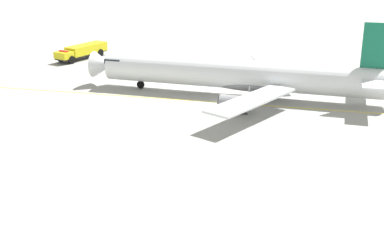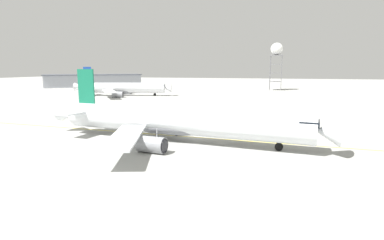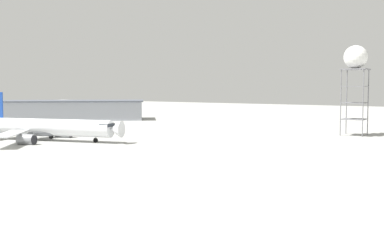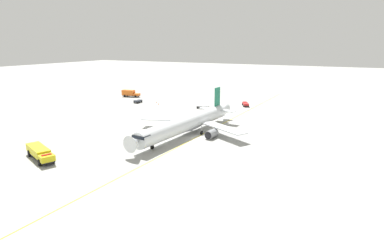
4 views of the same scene
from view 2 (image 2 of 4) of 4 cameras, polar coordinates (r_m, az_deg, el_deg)
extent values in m
plane|color=#9E9E99|center=(50.23, 1.08, -3.03)|extent=(600.00, 600.00, 0.00)
cylinder|color=silver|center=(46.15, -2.45, -0.20)|extent=(7.89, 38.83, 4.02)
cone|color=silver|center=(42.31, 23.86, -1.92)|extent=(4.10, 3.37, 3.82)
cone|color=silver|center=(57.71, -21.69, 1.39)|extent=(3.80, 4.32, 3.41)
cube|color=black|center=(42.10, 20.96, -0.53)|extent=(3.64, 2.73, 0.70)
ellipsoid|color=slate|center=(47.16, -4.58, -1.38)|extent=(5.00, 14.20, 2.21)
cube|color=#146B4C|center=(54.75, -19.05, 5.93)|extent=(0.56, 3.21, 5.69)
cube|color=silver|center=(57.68, -16.67, 2.17)|extent=(5.34, 3.10, 0.20)
cube|color=silver|center=(52.63, -21.17, 1.25)|extent=(5.34, 3.10, 0.20)
cube|color=silver|center=(55.97, -1.65, 0.80)|extent=(14.45, 10.20, 0.28)
cube|color=silver|center=(39.86, -12.25, -3.00)|extent=(14.96, 7.79, 0.28)
cylinder|color=gray|center=(53.26, -0.08, -1.12)|extent=(2.55, 3.91, 2.19)
cylinder|color=black|center=(52.60, 1.85, -1.26)|extent=(1.87, 0.34, 1.86)
cylinder|color=gray|center=(40.69, -7.51, -4.55)|extent=(2.55, 3.91, 2.19)
cylinder|color=black|center=(39.82, -5.10, -4.82)|extent=(1.87, 0.34, 1.86)
cylinder|color=#9EA0A5|center=(42.77, 15.88, -3.59)|extent=(0.20, 0.20, 1.87)
cylinder|color=black|center=(42.99, 15.82, -4.80)|extent=(0.41, 1.12, 1.10)
cylinder|color=#9EA0A5|center=(50.29, -2.86, -1.29)|extent=(0.20, 0.20, 1.87)
cylinder|color=black|center=(50.47, -2.86, -2.34)|extent=(0.41, 1.12, 1.10)
cylinder|color=#9EA0A5|center=(44.30, -6.52, -2.83)|extent=(0.20, 0.20, 1.87)
cylinder|color=black|center=(44.51, -6.49, -4.01)|extent=(0.41, 1.12, 1.10)
cylinder|color=white|center=(127.51, -12.53, 5.87)|extent=(12.48, 32.72, 3.99)
cone|color=white|center=(124.73, -4.58, 5.99)|extent=(4.45, 3.89, 3.79)
cone|color=white|center=(132.69, -20.13, 5.78)|extent=(4.33, 4.75, 3.40)
cube|color=black|center=(124.89, -5.60, 6.39)|extent=(3.91, 3.21, 0.70)
ellipsoid|color=slate|center=(127.96, -13.23, 5.36)|extent=(6.57, 12.34, 2.20)
cube|color=#193D93|center=(131.32, -18.82, 7.94)|extent=(1.07, 3.15, 6.31)
cube|color=white|center=(134.91, -18.21, 6.15)|extent=(6.16, 4.00, 0.20)
cube|color=white|center=(128.06, -19.25, 5.94)|extent=(6.16, 4.00, 0.20)
cube|color=white|center=(137.98, -12.85, 5.83)|extent=(16.31, 5.53, 0.28)
cube|color=white|center=(118.67, -15.07, 5.17)|extent=(15.21, 12.63, 0.28)
cylinder|color=gray|center=(135.19, -12.04, 5.15)|extent=(3.42, 4.45, 2.47)
cylinder|color=black|center=(134.77, -11.20, 5.17)|extent=(2.07, 0.70, 2.10)
cylinder|color=gray|center=(120.46, -13.61, 4.58)|extent=(3.42, 4.45, 2.47)
cylinder|color=black|center=(119.98, -12.67, 4.60)|extent=(2.07, 0.70, 2.10)
cylinder|color=#9EA0A5|center=(125.41, -6.92, 5.19)|extent=(0.20, 0.20, 2.00)
cylinder|color=black|center=(125.49, -6.91, 4.73)|extent=(0.58, 1.14, 1.10)
cylinder|color=#9EA0A5|center=(131.30, -12.87, 5.21)|extent=(0.20, 0.20, 2.00)
cylinder|color=black|center=(131.37, -12.85, 4.78)|extent=(0.58, 1.14, 1.10)
cylinder|color=#9EA0A5|center=(124.72, -13.59, 4.97)|extent=(0.20, 0.20, 2.00)
cylinder|color=black|center=(124.80, -13.57, 4.51)|extent=(0.58, 1.14, 1.10)
cylinder|color=slate|center=(166.80, 14.30, 8.47)|extent=(0.24, 0.24, 17.25)
cylinder|color=slate|center=(161.16, 14.24, 8.44)|extent=(0.24, 0.24, 17.25)
cylinder|color=slate|center=(161.09, 16.27, 8.35)|extent=(0.24, 0.24, 17.25)
cylinder|color=slate|center=(166.74, 16.26, 8.38)|extent=(0.24, 0.24, 17.25)
cube|color=slate|center=(164.04, 15.20, 6.91)|extent=(5.84, 5.84, 0.16)
cube|color=slate|center=(163.93, 15.27, 8.41)|extent=(5.84, 5.84, 0.16)
cube|color=slate|center=(163.92, 15.33, 9.92)|extent=(5.84, 5.84, 0.16)
cube|color=slate|center=(164.04, 15.40, 11.47)|extent=(6.44, 6.44, 0.30)
sphere|color=white|center=(164.19, 15.45, 12.58)|extent=(6.07, 6.07, 6.07)
cube|color=#999EA8|center=(197.80, -17.79, 6.94)|extent=(47.08, 53.41, 6.94)
cube|color=#4C515B|center=(197.70, -17.85, 8.01)|extent=(48.77, 55.09, 0.50)
cube|color=yellow|center=(50.57, -2.78, -2.95)|extent=(7.79, 164.71, 0.01)
camera|label=1|loc=(113.44, 5.57, 14.07)|focal=47.87mm
camera|label=3|loc=(45.36, 57.91, 8.07)|focal=45.11mm
camera|label=4|loc=(101.73, 53.14, 13.12)|focal=29.99mm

